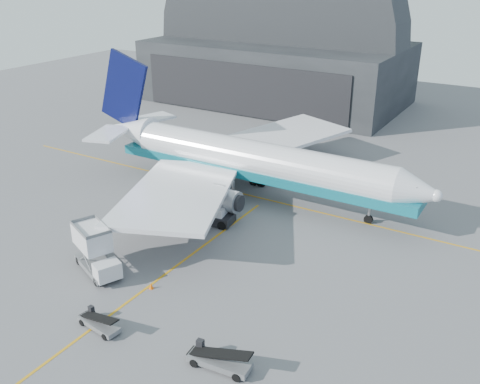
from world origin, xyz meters
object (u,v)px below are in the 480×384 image
Objects in this scene: catering_truck at (95,251)px; belt_loader_a at (99,323)px; airliner at (246,159)px; belt_loader_b at (219,360)px; pushback_tug at (214,216)px.

catering_truck is 1.56× the size of belt_loader_a.
catering_truck is at bearing 143.13° from belt_loader_a.
airliner is 6.99× the size of catering_truck.
belt_loader_a is 10.66m from belt_loader_b.
catering_truck is 17.69m from belt_loader_b.
airliner reaches higher than belt_loader_b.
catering_truck is at bearing 157.96° from belt_loader_b.
belt_loader_b is (13.04, -19.05, -0.20)m from pushback_tug.
airliner is 9.59× the size of pushback_tug.
belt_loader_a is at bearing -179.10° from belt_loader_b.
catering_truck is 14.69m from pushback_tug.
airliner is at bearing 111.25° from belt_loader_b.
belt_loader_a is (3.56, -29.06, -4.09)m from airliner.
belt_loader_a is (6.32, -6.18, -1.69)m from catering_truck.
belt_loader_a is at bearing -83.01° from airliner.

